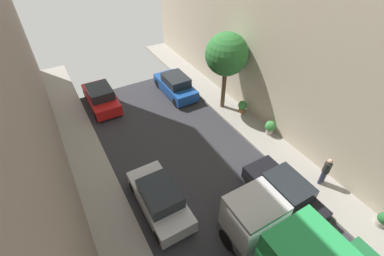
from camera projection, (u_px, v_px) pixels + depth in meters
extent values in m
plane|color=#2D2D33|center=(260.00, 253.00, 11.58)|extent=(32.00, 32.00, 0.00)
cube|color=gray|center=(337.00, 202.00, 13.46)|extent=(2.00, 44.00, 0.15)
cube|color=silver|center=(160.00, 200.00, 12.98)|extent=(1.76, 4.20, 0.76)
cube|color=#1E2328|center=(160.00, 193.00, 12.43)|extent=(1.56, 2.10, 0.64)
cylinder|color=black|center=(133.00, 187.00, 13.85)|extent=(0.22, 0.64, 0.64)
cylinder|color=black|center=(161.00, 175.00, 14.45)|extent=(0.22, 0.64, 0.64)
cylinder|color=black|center=(159.00, 237.00, 11.80)|extent=(0.22, 0.64, 0.64)
cylinder|color=black|center=(190.00, 221.00, 12.40)|extent=(0.22, 0.64, 0.64)
cube|color=red|center=(101.00, 99.00, 19.61)|extent=(1.76, 4.20, 0.76)
cube|color=#1E2328|center=(100.00, 92.00, 19.06)|extent=(1.56, 2.10, 0.64)
cylinder|color=black|center=(86.00, 94.00, 20.48)|extent=(0.22, 0.64, 0.64)
cylinder|color=black|center=(106.00, 89.00, 21.08)|extent=(0.22, 0.64, 0.64)
cylinder|color=black|center=(97.00, 116.00, 18.43)|extent=(0.22, 0.64, 0.64)
cylinder|color=black|center=(119.00, 109.00, 19.03)|extent=(0.22, 0.64, 0.64)
cylinder|color=black|center=(363.00, 255.00, 11.17)|extent=(0.22, 0.64, 0.64)
cube|color=black|center=(283.00, 193.00, 13.29)|extent=(1.76, 4.20, 0.76)
cube|color=#1E2328|center=(288.00, 186.00, 12.74)|extent=(1.56, 2.10, 0.64)
cylinder|color=black|center=(249.00, 181.00, 14.16)|extent=(0.22, 0.64, 0.64)
cylinder|color=black|center=(272.00, 169.00, 14.76)|extent=(0.22, 0.64, 0.64)
cylinder|color=black|center=(294.00, 228.00, 12.11)|extent=(0.22, 0.64, 0.64)
cylinder|color=black|center=(318.00, 213.00, 12.71)|extent=(0.22, 0.64, 0.64)
cube|color=#194799|center=(175.00, 87.00, 20.86)|extent=(1.76, 4.20, 0.76)
cube|color=#1E2328|center=(176.00, 80.00, 20.31)|extent=(1.56, 2.10, 0.64)
cylinder|color=black|center=(158.00, 83.00, 21.73)|extent=(0.22, 0.64, 0.64)
cylinder|color=black|center=(175.00, 78.00, 22.33)|extent=(0.22, 0.64, 0.64)
cylinder|color=black|center=(176.00, 102.00, 19.68)|extent=(0.22, 0.64, 0.64)
cylinder|color=black|center=(194.00, 96.00, 20.28)|extent=(0.22, 0.64, 0.64)
cube|color=#B7B7BC|center=(254.00, 215.00, 10.93)|extent=(2.10, 1.80, 1.70)
cylinder|color=black|center=(228.00, 239.00, 11.56)|extent=(0.30, 0.96, 0.96)
cylinder|color=black|center=(263.00, 218.00, 12.31)|extent=(0.30, 0.96, 0.96)
cylinder|color=#2D334C|center=(321.00, 178.00, 14.00)|extent=(0.18, 0.18, 0.82)
cylinder|color=#2D334C|center=(324.00, 176.00, 14.08)|extent=(0.18, 0.18, 0.82)
cylinder|color=#262626|center=(327.00, 168.00, 13.57)|extent=(0.36, 0.36, 0.64)
sphere|color=tan|center=(330.00, 161.00, 13.28)|extent=(0.24, 0.24, 0.24)
cylinder|color=brown|center=(224.00, 88.00, 18.67)|extent=(0.30, 0.30, 2.96)
sphere|color=#2D7233|center=(227.00, 54.00, 17.05)|extent=(2.75, 2.75, 2.75)
cylinder|color=#B2A899|center=(269.00, 131.00, 17.20)|extent=(0.42, 0.42, 0.34)
sphere|color=#38843D|center=(270.00, 126.00, 16.92)|extent=(0.66, 0.66, 0.66)
cylinder|color=brown|center=(242.00, 110.00, 19.02)|extent=(0.47, 0.47, 0.29)
sphere|color=#38843D|center=(243.00, 105.00, 18.77)|extent=(0.62, 0.62, 0.62)
cylinder|color=#B2A899|center=(380.00, 222.00, 12.36)|extent=(0.45, 0.45, 0.29)
sphere|color=#23602D|center=(384.00, 218.00, 12.13)|extent=(0.50, 0.50, 0.50)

